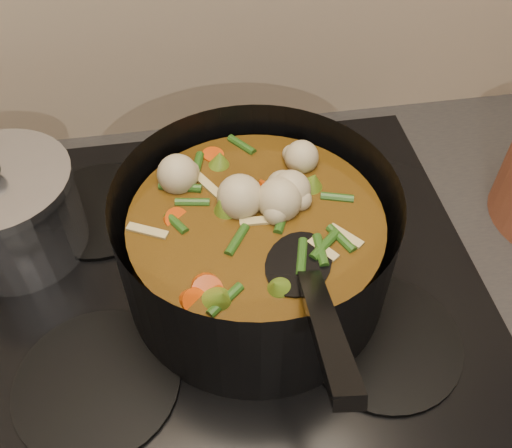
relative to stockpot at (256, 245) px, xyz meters
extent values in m
cube|color=brown|center=(-0.03, 0.02, -0.57)|extent=(2.60, 0.60, 0.86)
cube|color=black|center=(-0.03, 0.02, -0.12)|extent=(2.64, 0.64, 0.05)
cube|color=black|center=(-0.03, 0.02, -0.08)|extent=(0.62, 0.54, 0.02)
cylinder|color=black|center=(-0.19, -0.11, -0.07)|extent=(0.18, 0.18, 0.01)
cylinder|color=black|center=(0.13, -0.11, -0.07)|extent=(0.18, 0.18, 0.01)
cylinder|color=black|center=(-0.19, 0.15, -0.07)|extent=(0.18, 0.18, 0.01)
cylinder|color=black|center=(0.13, 0.15, -0.07)|extent=(0.18, 0.18, 0.01)
cylinder|color=black|center=(0.00, 0.00, 0.01)|extent=(0.39, 0.39, 0.15)
cylinder|color=black|center=(0.00, 0.00, -0.07)|extent=(0.30, 0.30, 0.01)
cylinder|color=#51340D|center=(0.00, 0.00, -0.01)|extent=(0.28, 0.28, 0.11)
cylinder|color=red|center=(0.04, 0.00, 0.04)|extent=(0.03, 0.03, 0.03)
cylinder|color=red|center=(0.04, 0.07, 0.04)|extent=(0.04, 0.04, 0.03)
cylinder|color=red|center=(-0.06, 0.09, 0.04)|extent=(0.04, 0.04, 0.03)
cylinder|color=red|center=(-0.06, 0.00, 0.04)|extent=(0.03, 0.04, 0.03)
cylinder|color=red|center=(-0.04, -0.08, 0.04)|extent=(0.04, 0.04, 0.03)
cylinder|color=red|center=(0.02, -0.03, 0.04)|extent=(0.04, 0.04, 0.03)
cylinder|color=red|center=(0.07, 0.01, 0.04)|extent=(0.04, 0.04, 0.03)
cylinder|color=red|center=(0.04, 0.10, 0.04)|extent=(0.04, 0.03, 0.03)
cylinder|color=red|center=(-0.04, 0.04, 0.04)|extent=(0.04, 0.04, 0.03)
sphere|color=tan|center=(0.06, 0.00, 0.06)|extent=(0.04, 0.04, 0.04)
sphere|color=tan|center=(0.01, 0.06, 0.06)|extent=(0.04, 0.04, 0.04)
sphere|color=tan|center=(-0.06, 0.02, 0.06)|extent=(0.04, 0.04, 0.04)
sphere|color=tan|center=(-0.03, -0.06, 0.06)|extent=(0.04, 0.04, 0.04)
sphere|color=tan|center=(0.05, -0.04, 0.06)|extent=(0.04, 0.04, 0.04)
sphere|color=tan|center=(0.04, 0.05, 0.06)|extent=(0.04, 0.04, 0.04)
cone|color=olive|center=(-0.04, -0.08, 0.05)|extent=(0.04, 0.04, 0.04)
cone|color=olive|center=(0.07, -0.05, 0.05)|extent=(0.04, 0.04, 0.04)
cone|color=olive|center=(0.06, 0.06, 0.05)|extent=(0.04, 0.04, 0.04)
cone|color=olive|center=(-0.05, 0.07, 0.05)|extent=(0.04, 0.04, 0.04)
cone|color=olive|center=(-0.08, -0.04, 0.05)|extent=(0.04, 0.04, 0.04)
cone|color=olive|center=(0.03, -0.08, 0.05)|extent=(0.04, 0.04, 0.04)
cylinder|color=#274F17|center=(0.03, 0.04, 0.05)|extent=(0.01, 0.04, 0.01)
cylinder|color=#274F17|center=(-0.01, 0.11, 0.05)|extent=(0.04, 0.03, 0.01)
cylinder|color=#274F17|center=(-0.07, 0.05, 0.05)|extent=(0.04, 0.02, 0.01)
cylinder|color=#274F17|center=(-0.07, -0.02, 0.05)|extent=(0.03, 0.04, 0.01)
cylinder|color=#274F17|center=(-0.02, -0.04, 0.05)|extent=(0.03, 0.04, 0.01)
cylinder|color=#274F17|center=(0.04, -0.10, 0.05)|extent=(0.04, 0.02, 0.01)
cylinder|color=#274F17|center=(0.08, -0.03, 0.05)|extent=(0.04, 0.03, 0.01)
cylinder|color=#274F17|center=(0.06, 0.04, 0.05)|extent=(0.01, 0.04, 0.01)
cylinder|color=#274F17|center=(0.01, 0.05, 0.05)|extent=(0.04, 0.03, 0.01)
cylinder|color=#274F17|center=(-0.07, 0.08, 0.05)|extent=(0.04, 0.02, 0.01)
cylinder|color=#274F17|center=(-0.09, 0.00, 0.05)|extent=(0.03, 0.04, 0.01)
cylinder|color=#274F17|center=(-0.05, -0.05, 0.05)|extent=(0.03, 0.04, 0.01)
cylinder|color=#274F17|center=(0.00, -0.05, 0.05)|extent=(0.04, 0.02, 0.01)
cube|color=tan|center=(-0.08, -0.01, 0.05)|extent=(0.05, 0.01, 0.00)
cube|color=tan|center=(0.01, -0.08, 0.05)|extent=(0.02, 0.05, 0.00)
cube|color=tan|center=(0.07, 0.02, 0.05)|extent=(0.04, 0.03, 0.00)
cube|color=tan|center=(-0.02, 0.07, 0.05)|extent=(0.04, 0.04, 0.00)
cube|color=tan|center=(-0.07, -0.02, 0.05)|extent=(0.03, 0.04, 0.00)
ellipsoid|color=black|center=(0.03, -0.07, 0.05)|extent=(0.10, 0.11, 0.01)
cube|color=black|center=(0.03, -0.18, 0.10)|extent=(0.04, 0.19, 0.11)
cylinder|color=silver|center=(-0.29, 0.11, -0.02)|extent=(0.17, 0.17, 0.11)
camera|label=1|loc=(-0.07, -0.41, 0.50)|focal=40.00mm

